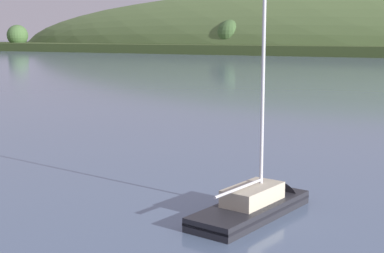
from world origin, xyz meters
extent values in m
ellipsoid|color=#56703D|center=(-43.70, 282.92, 0.00)|extent=(402.22, 115.46, 62.02)
sphere|color=#476B38|center=(-217.81, 256.00, 8.08)|extent=(11.70, 11.70, 11.70)
sphere|color=#476B38|center=(-85.72, 247.90, 8.57)|extent=(13.10, 13.10, 13.10)
cube|color=#232328|center=(1.10, 31.19, -0.01)|extent=(3.67, 7.24, 1.24)
cone|color=#232328|center=(1.82, 34.57, -0.01)|extent=(2.49, 2.15, 2.18)
cube|color=black|center=(1.10, 31.19, 0.34)|extent=(3.69, 7.25, 0.12)
cube|color=#BCB299|center=(1.13, 31.35, 0.99)|extent=(2.16, 3.37, 0.75)
cylinder|color=silver|center=(1.28, 32.03, 6.00)|extent=(0.16, 0.16, 10.77)
cylinder|color=silver|center=(0.90, 30.25, 1.51)|extent=(0.89, 3.58, 0.13)
camera|label=1|loc=(9.16, 8.21, 7.98)|focal=52.84mm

